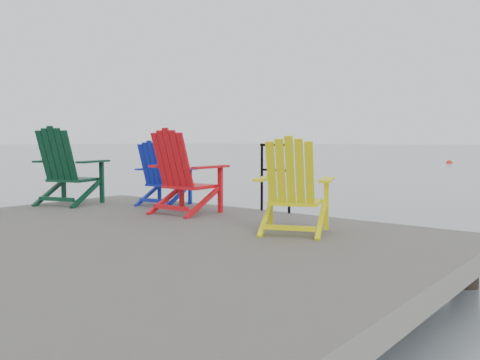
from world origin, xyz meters
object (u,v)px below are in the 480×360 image
Objects in this scene: handrail at (275,171)px; buoy_b at (449,163)px; chair_green at (67,167)px; chair_red at (183,172)px; chair_yellow at (293,186)px; chair_blue at (162,174)px.

handrail reaches higher than buoy_b.
chair_red is at bearing -8.21° from chair_green.
chair_green reaches higher than buoy_b.
chair_green is (-2.80, -1.29, 0.01)m from handrail.
handrail is 0.82× the size of chair_green.
chair_red is (-0.82, -0.88, -0.01)m from handrail.
buoy_b is at bearing 96.06° from chair_red.
handrail is 0.95× the size of chair_yellow.
handrail is 1.74m from chair_blue.
chair_yellow is 2.37× the size of buoy_b.
chair_red is at bearing 147.34° from chair_yellow.
chair_yellow is at bearing -24.40° from chair_blue.
chair_red is 2.64× the size of buoy_b.
buoy_b is at bearing 76.35° from chair_green.
buoy_b is at bearing 80.44° from chair_yellow.
chair_yellow is (1.05, -1.19, -0.06)m from handrail.
chair_yellow is at bearing -13.66° from chair_red.
chair_yellow is at bearing -18.47° from chair_green.
chair_yellow reaches higher than handrail.
chair_blue is at bearing -81.22° from buoy_b.
chair_red reaches higher than handrail.
chair_blue reaches higher than handrail.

